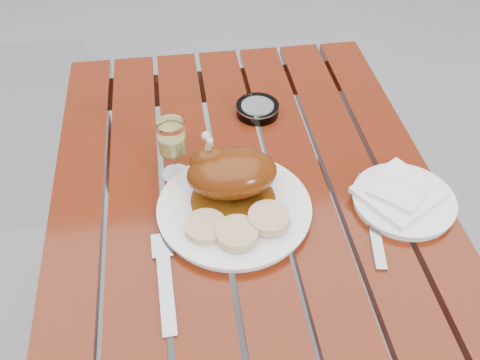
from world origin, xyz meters
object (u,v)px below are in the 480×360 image
at_px(table, 248,309).
at_px(ashtray, 257,109).
at_px(side_plate, 403,201).
at_px(dinner_plate, 234,209).
at_px(wine_glass, 173,150).

relative_size(table, ashtray, 11.62).
bearing_deg(ashtray, table, -102.02).
bearing_deg(side_plate, dinner_plate, 176.06).
bearing_deg(wine_glass, table, -39.63).
height_order(dinner_plate, ashtray, ashtray).
xyz_separation_m(dinner_plate, wine_glass, (-0.11, 0.13, 0.06)).
relative_size(side_plate, ashtray, 2.00).
bearing_deg(dinner_plate, table, 14.49).
relative_size(table, dinner_plate, 3.93).
distance_m(dinner_plate, wine_glass, 0.18).
xyz_separation_m(table, side_plate, (0.31, -0.03, 0.38)).
distance_m(dinner_plate, ashtray, 0.33).
bearing_deg(wine_glass, side_plate, -18.50).
relative_size(dinner_plate, side_plate, 1.48).
bearing_deg(dinner_plate, side_plate, -3.94).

